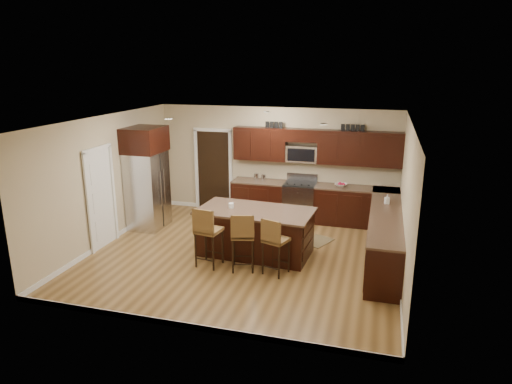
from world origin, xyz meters
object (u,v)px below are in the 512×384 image
(stool_left, at_px, (207,230))
(stool_right, at_px, (274,240))
(range, at_px, (300,201))
(refrigerator, at_px, (147,177))
(stool_mid, at_px, (243,235))
(island, at_px, (255,233))

(stool_left, xyz_separation_m, stool_right, (1.28, 0.01, -0.06))
(range, bearing_deg, refrigerator, -156.26)
(stool_mid, xyz_separation_m, refrigerator, (-2.82, 1.67, 0.51))
(stool_right, distance_m, refrigerator, 3.83)
(island, relative_size, stool_right, 2.17)
(stool_left, distance_m, stool_mid, 0.70)
(range, bearing_deg, stool_right, -88.06)
(range, bearing_deg, stool_mid, -98.78)
(stool_mid, bearing_deg, island, 75.15)
(island, relative_size, stool_mid, 2.09)
(refrigerator, bearing_deg, stool_right, -26.10)
(stool_mid, xyz_separation_m, stool_right, (0.59, 0.00, -0.03))
(refrigerator, bearing_deg, island, -16.40)
(stool_left, relative_size, stool_right, 1.08)
(stool_mid, height_order, refrigerator, refrigerator)
(island, bearing_deg, stool_right, -51.21)
(range, relative_size, stool_left, 0.95)
(range, height_order, stool_right, range)
(stool_left, height_order, stool_right, stool_left)
(island, bearing_deg, refrigerator, 167.29)
(refrigerator, bearing_deg, range, 23.74)
(stool_left, relative_size, refrigerator, 0.50)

